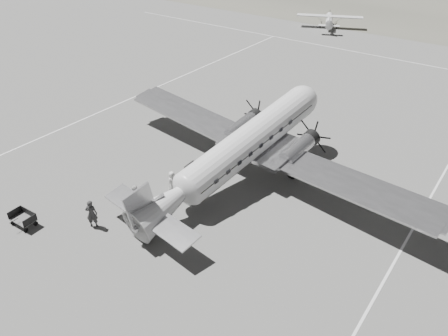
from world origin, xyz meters
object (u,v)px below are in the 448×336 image
dc3_airliner (241,151)px  ramp_agent (137,198)px  baggage_cart_far (23,219)px  passenger (172,182)px  light_plane_left (329,21)px  baggage_cart_near (140,203)px  ground_crew (92,214)px

dc3_airliner → ramp_agent: dc3_airliner is taller
baggage_cart_far → passenger: size_ratio=1.05×
light_plane_left → baggage_cart_near: size_ratio=6.37×
ramp_agent → light_plane_left: bearing=32.3°
dc3_airliner → light_plane_left: 46.50m
ground_crew → light_plane_left: bearing=-117.4°
ground_crew → passenger: (1.47, 5.92, -0.19)m
baggage_cart_near → dc3_airliner: bearing=65.9°
baggage_cart_far → passenger: (5.17, 8.49, 0.33)m
dc3_airliner → baggage_cart_far: (-8.39, -12.35, -2.18)m
baggage_cart_far → ground_crew: ground_crew is taller
passenger → ground_crew: bearing=170.4°
passenger → ramp_agent: bearing=176.9°
light_plane_left → passenger: (10.12, -48.37, -0.26)m
light_plane_left → baggage_cart_near: light_plane_left is taller
baggage_cart_near → ramp_agent: (-0.02, -0.18, 0.53)m
dc3_airliner → ramp_agent: size_ratio=14.06×
ground_crew → ramp_agent: bearing=-147.0°
light_plane_left → passenger: 49.42m
passenger → dc3_airliner: bearing=-35.5°
dc3_airliner → baggage_cart_near: bearing=-110.6°
passenger → light_plane_left: bearing=16.2°
baggage_cart_near → passenger: (0.38, 2.88, 0.35)m
light_plane_left → ramp_agent: 52.34m
light_plane_left → baggage_cart_far: (4.95, -56.86, -0.59)m
dc3_airliner → ground_crew: (-4.69, -9.78, -1.66)m
light_plane_left → ramp_agent: bearing=-103.1°
ground_crew → ramp_agent: 3.06m
dc3_airliner → passenger: dc3_airliner is taller
ground_crew → ramp_agent: ground_crew is taller
dc3_airliner → baggage_cart_near: size_ratio=17.21×
dc3_airliner → passenger: bearing=-122.4°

